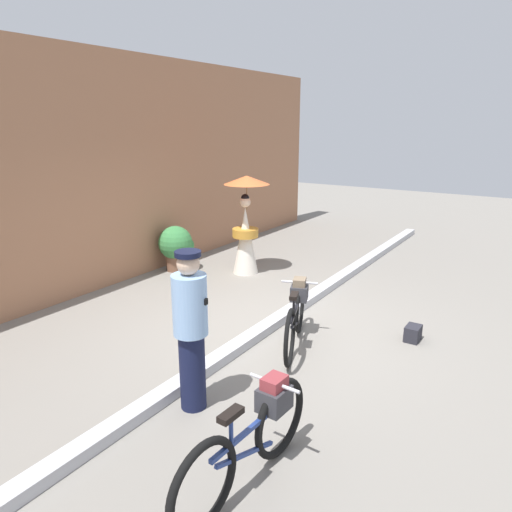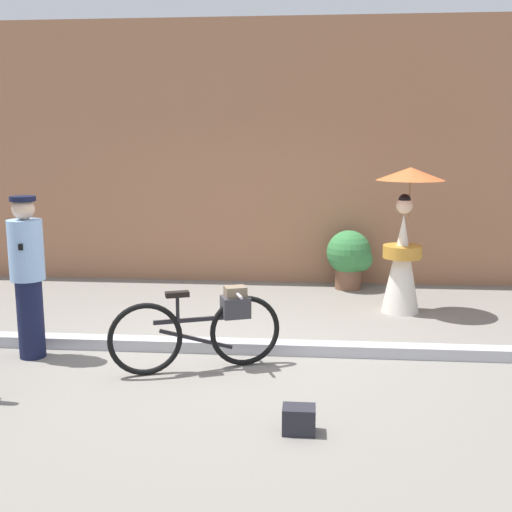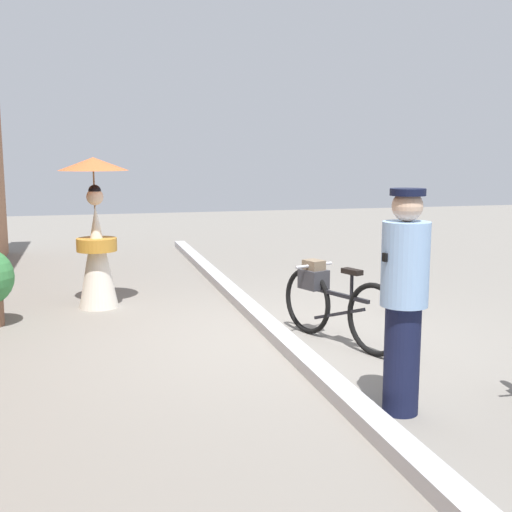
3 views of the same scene
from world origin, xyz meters
name	(u,v)px [view 1 (image 1 of 3)]	position (x,y,z in m)	size (l,w,h in m)	color
ground_plane	(270,328)	(0.00, 0.00, 0.00)	(30.00, 30.00, 0.00)	gray
building_wall	(92,172)	(0.00, 3.53, 1.98)	(14.00, 0.40, 3.95)	#9E6B4C
sidewalk_curb	(270,325)	(0.00, 0.00, 0.06)	(14.00, 0.20, 0.12)	#B2B2B7
bicycle_near_officer	(251,437)	(-2.59, -1.40, 0.41)	(1.68, 0.48, 0.79)	black
bicycle_far_side	(296,313)	(-0.22, -0.52, 0.43)	(1.57, 0.69, 0.80)	black
person_officer	(191,327)	(-2.04, -0.33, 0.87)	(0.34, 0.38, 1.64)	#141938
person_with_parasol	(246,224)	(1.95, 1.73, 0.95)	(0.85, 0.85, 1.85)	silver
potted_plant_by_door	(177,246)	(1.36, 2.95, 0.49)	(0.67, 0.65, 0.87)	brown
backpack_on_pavement	(413,333)	(0.71, -1.79, 0.11)	(0.25, 0.18, 0.21)	#26262D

